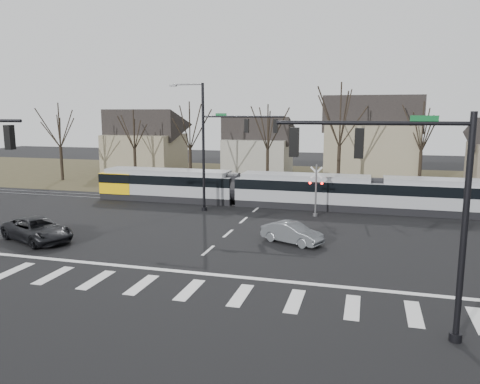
% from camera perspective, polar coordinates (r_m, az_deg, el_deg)
% --- Properties ---
extents(ground, '(140.00, 140.00, 0.00)m').
position_cam_1_polar(ground, '(25.71, -5.38, -8.37)').
color(ground, black).
extents(grass_verge, '(140.00, 28.00, 0.01)m').
position_cam_1_polar(grass_verge, '(56.08, 6.24, 1.54)').
color(grass_verge, '#38331E').
rests_on(grass_verge, ground).
extents(crosswalk, '(27.00, 2.60, 0.01)m').
position_cam_1_polar(crosswalk, '(22.23, -9.09, -11.39)').
color(crosswalk, silver).
rests_on(crosswalk, ground).
extents(stop_line, '(28.00, 0.35, 0.01)m').
position_cam_1_polar(stop_line, '(24.12, -6.91, -9.62)').
color(stop_line, silver).
rests_on(stop_line, ground).
extents(lane_dashes, '(0.18, 30.00, 0.01)m').
position_cam_1_polar(lane_dashes, '(40.58, 2.62, -1.57)').
color(lane_dashes, silver).
rests_on(lane_dashes, ground).
extents(rail_pair, '(90.00, 1.52, 0.06)m').
position_cam_1_polar(rail_pair, '(40.39, 2.56, -1.59)').
color(rail_pair, '#59595E').
rests_on(rail_pair, ground).
extents(tram, '(37.03, 2.75, 2.81)m').
position_cam_1_polar(tram, '(39.69, 7.69, 0.33)').
color(tram, gray).
rests_on(tram, ground).
extents(sedan, '(4.22, 4.88, 1.28)m').
position_cam_1_polar(sedan, '(28.98, 6.37, -4.97)').
color(sedan, '#53575B').
rests_on(sedan, ground).
extents(suv, '(6.11, 6.95, 1.46)m').
position_cam_1_polar(suv, '(31.85, -23.47, -4.22)').
color(suv, black).
rests_on(suv, ground).
extents(signal_pole_near_right, '(6.72, 0.44, 8.00)m').
position_cam_1_polar(signal_pole_near_right, '(17.11, 19.74, -0.30)').
color(signal_pole_near_right, black).
rests_on(signal_pole_near_right, ground).
extents(signal_pole_far, '(9.28, 0.44, 10.20)m').
position_cam_1_polar(signal_pole_far, '(37.11, -2.17, 6.24)').
color(signal_pole_far, black).
rests_on(signal_pole_far, ground).
extents(rail_crossing_signal, '(1.08, 0.36, 4.00)m').
position_cam_1_polar(rail_crossing_signal, '(36.32, 9.23, -0.02)').
color(rail_crossing_signal, '#59595B').
rests_on(rail_crossing_signal, ground).
extents(tree_row, '(59.20, 7.20, 10.00)m').
position_cam_1_polar(tree_row, '(49.37, 7.53, 6.23)').
color(tree_row, black).
rests_on(tree_row, ground).
extents(house_a, '(9.72, 8.64, 8.60)m').
position_cam_1_polar(house_a, '(63.77, -11.52, 6.42)').
color(house_a, '#7F755C').
rests_on(house_a, ground).
extents(house_b, '(8.64, 7.56, 7.65)m').
position_cam_1_polar(house_b, '(60.54, 2.22, 5.97)').
color(house_b, gray).
rests_on(house_b, ground).
extents(house_c, '(10.80, 8.64, 10.10)m').
position_cam_1_polar(house_c, '(55.89, 15.72, 6.59)').
color(house_c, '#7F755C').
rests_on(house_c, ground).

